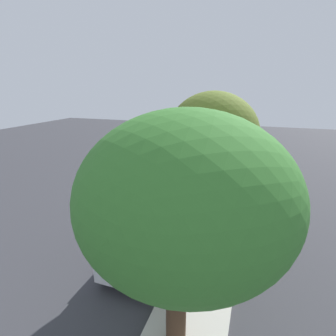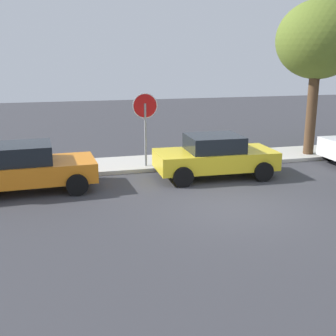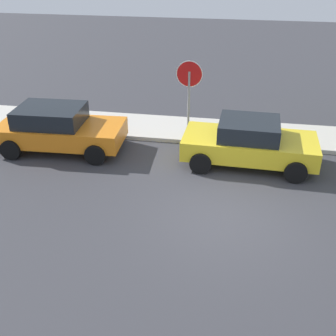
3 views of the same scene
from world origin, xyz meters
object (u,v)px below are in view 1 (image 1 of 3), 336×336
parked_car_white (148,241)px  parked_car_green (217,144)px  stop_sign (222,157)px  parked_car_orange (209,157)px  parked_car_yellow (191,183)px  street_tree_near_corner (212,135)px  street_tree_mid_block (186,199)px

parked_car_white → parked_car_green: (-17.78, -0.12, -0.00)m
stop_sign → parked_car_orange: (-4.01, -1.50, -1.15)m
parked_car_yellow → parked_car_orange: bearing=180.0°
parked_car_white → parked_car_green: size_ratio=0.86×
parked_car_green → street_tree_near_corner: street_tree_near_corner is taller
parked_car_yellow → parked_car_orange: (-6.05, 0.00, 0.03)m
parked_car_white → street_tree_near_corner: street_tree_near_corner is taller
parked_car_orange → parked_car_green: size_ratio=0.87×
street_tree_near_corner → stop_sign: bearing=-176.7°
stop_sign → parked_car_white: size_ratio=0.68×
parked_car_green → street_tree_near_corner: size_ratio=0.77×
street_tree_mid_block → parked_car_orange: bearing=-172.1°
street_tree_near_corner → parked_car_yellow: bearing=-158.6°
parked_car_white → street_tree_mid_block: size_ratio=0.69×
parked_car_yellow → parked_car_orange: parked_car_orange is taller
parked_car_green → street_tree_near_corner: 16.71m
stop_sign → street_tree_mid_block: size_ratio=0.47×
parked_car_yellow → parked_car_white: size_ratio=1.00×
parked_car_white → street_tree_mid_block: 4.79m
stop_sign → parked_car_orange: 4.43m
parked_car_yellow → street_tree_near_corner: (4.84, 1.90, 3.79)m
parked_car_orange → street_tree_mid_block: size_ratio=0.70×
stop_sign → parked_car_green: (-9.28, -1.64, -1.13)m
parked_car_orange → street_tree_near_corner: street_tree_near_corner is taller
parked_car_green → street_tree_near_corner: bearing=7.2°
parked_car_orange → street_tree_near_corner: 11.67m
parked_car_orange → parked_car_green: bearing=-178.4°
parked_car_yellow → parked_car_white: parked_car_white is taller
parked_car_green → street_tree_mid_block: (20.62, 2.28, 3.19)m
parked_car_yellow → parked_car_orange: 6.05m
street_tree_near_corner → parked_car_orange: bearing=-170.1°
parked_car_orange → parked_car_green: parked_car_green is taller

